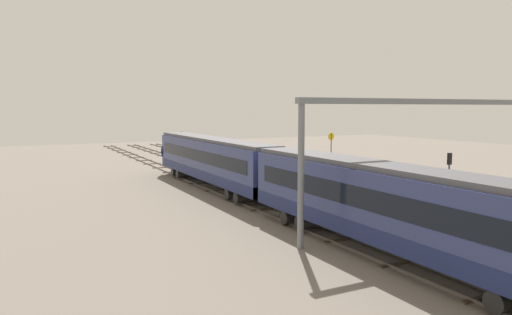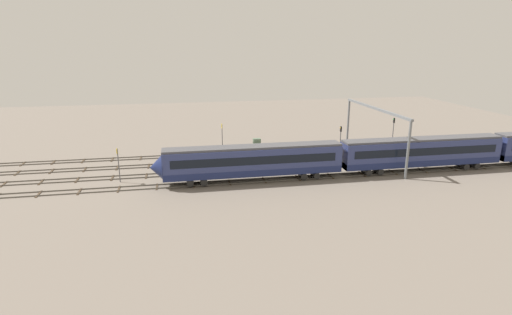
{
  "view_description": "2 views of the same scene",
  "coord_description": "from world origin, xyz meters",
  "views": [
    {
      "loc": [
        -38.64,
        24.06,
        7.82
      ],
      "look_at": [
        7.35,
        0.53,
        2.37
      ],
      "focal_mm": 32.97,
      "sensor_mm": 36.0,
      "label": 1
    },
    {
      "loc": [
        13.14,
        58.35,
        18.16
      ],
      "look_at": [
        2.74,
        2.96,
        2.08
      ],
      "focal_mm": 28.3,
      "sensor_mm": 36.0,
      "label": 2
    }
  ],
  "objects": [
    {
      "name": "track_middle",
      "position": [
        0.0,
        2.41,
        0.07
      ],
      "size": [
        124.27,
        2.4,
        0.16
      ],
      "color": "#59544C",
      "rests_on": "ground"
    },
    {
      "name": "track_with_train",
      "position": [
        -0.0,
        7.23,
        0.07
      ],
      "size": [
        124.27,
        2.4,
        0.16
      ],
      "color": "#59544C",
      "rests_on": "ground"
    },
    {
      "name": "track_near_foreground",
      "position": [
        0.0,
        -7.23,
        0.07
      ],
      "size": [
        124.27,
        2.4,
        0.16
      ],
      "color": "#59544C",
      "rests_on": "ground"
    },
    {
      "name": "relay_cabinet",
      "position": [
        0.1,
        -10.34,
        0.86
      ],
      "size": [
        1.35,
        0.82,
        1.71
      ],
      "color": "#597259",
      "rests_on": "ground"
    },
    {
      "name": "ground_plane",
      "position": [
        0.0,
        0.0,
        0.0
      ],
      "size": [
        140.27,
        140.27,
        0.0
      ],
      "primitive_type": "plane",
      "color": "slate"
    },
    {
      "name": "speed_sign_mid_trackside",
      "position": [
        6.42,
        -8.94,
        3.17
      ],
      "size": [
        0.14,
        0.86,
        4.94
      ],
      "color": "#4C4C51",
      "rests_on": "ground"
    },
    {
      "name": "train",
      "position": [
        -20.33,
        7.23,
        2.66
      ],
      "size": [
        75.2,
        3.24,
        4.8
      ],
      "color": "navy",
      "rests_on": "ground"
    },
    {
      "name": "speed_sign_near_foreground",
      "position": [
        21.71,
        4.32,
        3.0
      ],
      "size": [
        0.14,
        0.8,
        4.73
      ],
      "color": "#4C4C51",
      "rests_on": "ground"
    },
    {
      "name": "signal_light_trackside_approach",
      "position": [
        -13.61,
        -5.38,
        2.89
      ],
      "size": [
        0.31,
        0.32,
        4.41
      ],
      "color": "#4C4C51",
      "rests_on": "ground"
    },
    {
      "name": "overhead_gantry",
      "position": [
        -16.94,
        0.01,
        6.48
      ],
      "size": [
        0.4,
        20.93,
        8.4
      ],
      "color": "slate",
      "rests_on": "ground"
    },
    {
      "name": "track_second_near",
      "position": [
        0.0,
        -2.41,
        0.07
      ],
      "size": [
        124.27,
        2.4,
        0.16
      ],
      "color": "#59544C",
      "rests_on": "ground"
    },
    {
      "name": "signal_light_trackside_departure",
      "position": [
        -25.53,
        -9.17,
        3.12
      ],
      "size": [
        0.31,
        0.32,
        4.79
      ],
      "color": "#4C4C51",
      "rests_on": "ground"
    }
  ]
}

